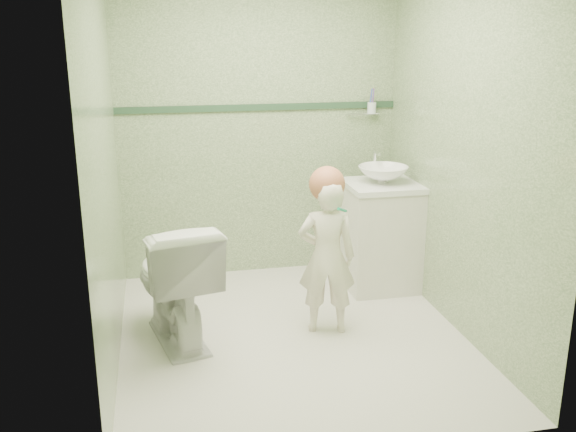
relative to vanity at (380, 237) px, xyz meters
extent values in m
plane|color=silver|center=(-0.84, -0.70, -0.40)|extent=(2.50, 2.50, 0.00)
cube|color=gray|center=(-0.84, 0.55, 0.80)|extent=(2.20, 0.04, 2.40)
cube|color=gray|center=(-0.84, -1.95, 0.80)|extent=(2.20, 0.04, 2.40)
cube|color=gray|center=(-1.94, -0.70, 0.80)|extent=(0.04, 2.50, 2.40)
cube|color=gray|center=(0.26, -0.70, 0.80)|extent=(0.04, 2.50, 2.40)
cube|color=#27442E|center=(-0.84, 0.54, 0.95)|extent=(2.20, 0.02, 0.05)
cube|color=silver|center=(0.00, 0.00, 0.00)|extent=(0.52, 0.50, 0.80)
cube|color=white|center=(0.00, 0.00, 0.41)|extent=(0.54, 0.52, 0.04)
imported|color=white|center=(0.00, 0.00, 0.49)|extent=(0.37, 0.37, 0.13)
cylinder|color=silver|center=(0.00, 0.20, 0.55)|extent=(0.03, 0.03, 0.18)
cylinder|color=silver|center=(0.00, 0.15, 0.63)|extent=(0.02, 0.12, 0.02)
cylinder|color=silver|center=(0.00, 0.50, 0.88)|extent=(0.26, 0.02, 0.02)
cylinder|color=silver|center=(0.06, 0.48, 0.93)|extent=(0.07, 0.07, 0.09)
cylinder|color=#C33E32|center=(0.07, 0.49, 1.00)|extent=(0.01, 0.01, 0.17)
cylinder|color=#6A46A5|center=(0.06, 0.47, 1.00)|extent=(0.01, 0.01, 0.17)
cylinder|color=blue|center=(0.05, 0.47, 1.00)|extent=(0.01, 0.01, 0.17)
imported|color=white|center=(-1.58, -0.58, 0.01)|extent=(0.62, 0.88, 0.82)
imported|color=white|center=(-0.60, -0.65, 0.12)|extent=(0.42, 0.32, 1.03)
sphere|color=#B96A48|center=(-0.60, -0.62, 0.60)|extent=(0.23, 0.23, 0.23)
cylinder|color=#0C9667|center=(-0.55, -0.79, 0.47)|extent=(0.10, 0.12, 0.06)
cube|color=white|center=(-0.60, -0.73, 0.51)|extent=(0.03, 0.03, 0.02)
camera|label=1|loc=(-1.65, -4.40, 1.54)|focal=39.82mm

